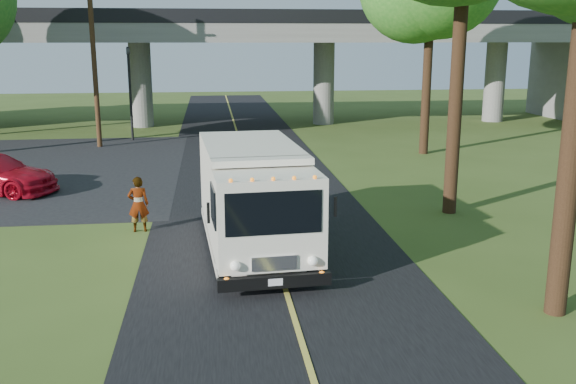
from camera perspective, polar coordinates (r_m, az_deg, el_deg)
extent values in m
plane|color=#3C511D|center=(12.27, 1.40, -13.82)|extent=(120.00, 120.00, 0.00)
cube|color=black|center=(21.59, -2.43, -1.61)|extent=(7.00, 90.00, 0.02)
cube|color=gold|center=(21.59, -2.43, -1.56)|extent=(0.12, 90.00, 0.01)
cube|color=slate|center=(42.82, -4.92, 13.93)|extent=(50.00, 9.00, 1.20)
cube|color=black|center=(38.44, -4.69, 15.33)|extent=(50.00, 0.25, 0.80)
cube|color=black|center=(47.23, -5.15, 14.97)|extent=(50.00, 0.25, 0.80)
cylinder|color=slate|center=(43.11, -12.93, 9.25)|extent=(1.40, 1.40, 5.40)
cylinder|color=slate|center=(43.55, 3.19, 9.60)|extent=(1.40, 1.40, 5.40)
cylinder|color=slate|center=(47.15, 17.90, 9.28)|extent=(1.40, 1.40, 5.40)
cylinder|color=black|center=(37.17, -13.84, 8.42)|extent=(0.14, 0.14, 5.20)
imported|color=black|center=(37.06, -14.02, 11.50)|extent=(0.18, 0.22, 1.10)
cylinder|color=#472D19|center=(35.30, -16.86, 11.09)|extent=(0.26, 0.26, 9.00)
cylinder|color=#382314|center=(13.92, 23.90, 3.53)|extent=(0.44, 0.44, 7.00)
cylinder|color=#382314|center=(21.34, 14.71, 8.27)|extent=(0.44, 0.44, 7.70)
cylinder|color=#382314|center=(32.64, 12.21, 9.13)|extent=(0.44, 0.44, 6.65)
cube|color=silver|center=(17.90, -3.45, 0.80)|extent=(2.75, 4.64, 2.29)
cube|color=silver|center=(14.89, -1.85, -2.20)|extent=(2.57, 2.00, 2.09)
cube|color=black|center=(13.94, -1.28, -1.87)|extent=(2.14, 0.23, 0.97)
cube|color=black|center=(14.34, -1.18, -7.96)|extent=(2.56, 0.36, 0.29)
cube|color=silver|center=(17.87, -3.22, -3.87)|extent=(2.85, 6.07, 0.18)
cylinder|color=black|center=(15.31, -5.81, -6.33)|extent=(0.35, 0.94, 0.92)
cylinder|color=black|center=(15.61, 1.85, -5.87)|extent=(0.35, 0.94, 0.92)
cylinder|color=black|center=(19.38, -6.96, -2.09)|extent=(0.35, 0.94, 0.92)
cylinder|color=black|center=(19.62, -0.89, -1.80)|extent=(0.35, 0.94, 0.92)
imported|color=gray|center=(19.55, -13.16, -1.06)|extent=(0.64, 0.45, 1.68)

